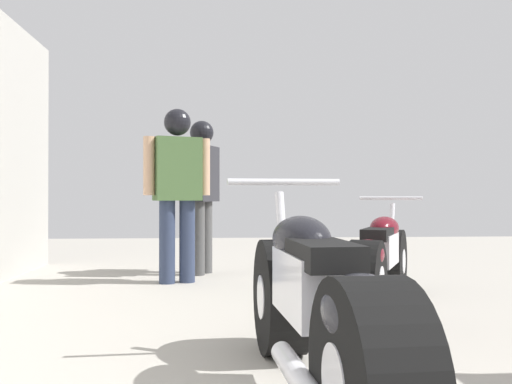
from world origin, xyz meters
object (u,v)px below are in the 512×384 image
motorcycle_black_naked (380,261)px  mechanic_in_blue (202,182)px  motorcycle_maroon_cruiser (314,309)px  mechanic_with_helmet (177,179)px

motorcycle_black_naked → mechanic_in_blue: bearing=127.1°
motorcycle_maroon_cruiser → mechanic_in_blue: mechanic_in_blue is taller
mechanic_in_blue → motorcycle_maroon_cruiser: bearing=-81.6°
motorcycle_maroon_cruiser → mechanic_with_helmet: size_ratio=1.18×
motorcycle_maroon_cruiser → mechanic_in_blue: size_ratio=1.21×
motorcycle_maroon_cruiser → motorcycle_black_naked: motorcycle_maroon_cruiser is taller
mechanic_in_blue → mechanic_with_helmet: bearing=-110.0°
motorcycle_maroon_cruiser → mechanic_in_blue: (-0.58, 3.93, 0.63)m
mechanic_in_blue → mechanic_with_helmet: (-0.23, -0.62, 0.02)m
mechanic_in_blue → mechanic_with_helmet: 0.66m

